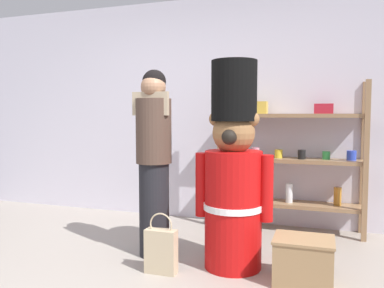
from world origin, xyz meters
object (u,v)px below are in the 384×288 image
(teddy_bear_guard, at_px, (233,176))
(person_shopper, at_px, (154,158))
(shopping_bag, at_px, (161,250))
(merchandise_shelf, at_px, (290,157))
(display_crate, at_px, (303,261))

(teddy_bear_guard, height_order, person_shopper, teddy_bear_guard)
(teddy_bear_guard, xyz_separation_m, person_shopper, (-0.72, 0.05, 0.12))
(shopping_bag, bearing_deg, merchandise_shelf, 60.46)
(merchandise_shelf, relative_size, person_shopper, 0.97)
(person_shopper, bearing_deg, shopping_bag, -58.58)
(merchandise_shelf, height_order, teddy_bear_guard, teddy_bear_guard)
(shopping_bag, bearing_deg, display_crate, 8.55)
(merchandise_shelf, bearing_deg, display_crate, -81.00)
(merchandise_shelf, bearing_deg, shopping_bag, -119.54)
(merchandise_shelf, relative_size, display_crate, 3.66)
(merchandise_shelf, height_order, person_shopper, person_shopper)
(teddy_bear_guard, height_order, shopping_bag, teddy_bear_guard)
(shopping_bag, height_order, display_crate, shopping_bag)
(person_shopper, height_order, display_crate, person_shopper)
(shopping_bag, xyz_separation_m, display_crate, (1.07, 0.16, -0.01))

